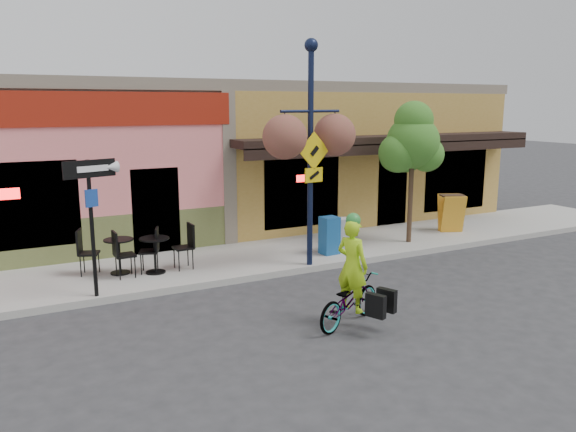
# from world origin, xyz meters

# --- Properties ---
(ground) EXTENTS (90.00, 90.00, 0.00)m
(ground) POSITION_xyz_m (0.00, 0.00, 0.00)
(ground) COLOR #2D2D30
(ground) RESTS_ON ground
(sidewalk) EXTENTS (24.00, 3.00, 0.15)m
(sidewalk) POSITION_xyz_m (0.00, 2.00, 0.07)
(sidewalk) COLOR #9E9B93
(sidewalk) RESTS_ON ground
(curb) EXTENTS (24.00, 0.12, 0.15)m
(curb) POSITION_xyz_m (0.00, 0.55, 0.07)
(curb) COLOR #A8A59E
(curb) RESTS_ON ground
(building) EXTENTS (18.20, 8.20, 4.50)m
(building) POSITION_xyz_m (0.00, 7.50, 2.25)
(building) COLOR #F67979
(building) RESTS_ON ground
(bicycle) EXTENTS (1.81, 1.22, 0.90)m
(bicycle) POSITION_xyz_m (-1.12, -2.54, 0.45)
(bicycle) COLOR maroon
(bicycle) RESTS_ON ground
(cyclist_rider) EXTENTS (0.60, 0.71, 1.66)m
(cyclist_rider) POSITION_xyz_m (-1.07, -2.54, 0.83)
(cyclist_rider) COLOR #A8E117
(cyclist_rider) RESTS_ON ground
(lamp_post) EXTENTS (1.72, 0.89, 5.14)m
(lamp_post) POSITION_xyz_m (-0.11, 0.65, 2.72)
(lamp_post) COLOR #101732
(lamp_post) RESTS_ON sidewalk
(one_way_sign) EXTENTS (1.05, 0.52, 2.69)m
(one_way_sign) POSITION_xyz_m (-4.93, 0.65, 1.49)
(one_way_sign) COLOR black
(one_way_sign) RESTS_ON sidewalk
(cafe_set_left) EXTENTS (1.91, 1.40, 1.03)m
(cafe_set_left) POSITION_xyz_m (-4.22, 1.96, 0.67)
(cafe_set_left) COLOR black
(cafe_set_left) RESTS_ON sidewalk
(cafe_set_right) EXTENTS (1.79, 0.94, 1.05)m
(cafe_set_right) POSITION_xyz_m (-3.51, 1.65, 0.68)
(cafe_set_right) COLOR black
(cafe_set_right) RESTS_ON sidewalk
(newspaper_box_blue) EXTENTS (0.45, 0.41, 0.95)m
(newspaper_box_blue) POSITION_xyz_m (0.81, 1.27, 0.62)
(newspaper_box_blue) COLOR #174F8D
(newspaper_box_blue) RESTS_ON sidewalk
(newspaper_box_grey) EXTENTS (0.51, 0.49, 0.87)m
(newspaper_box_grey) POSITION_xyz_m (1.24, 1.31, 0.58)
(newspaper_box_grey) COLOR #B7B7B7
(newspaper_box_grey) RESTS_ON sidewalk
(street_tree) EXTENTS (1.58, 1.58, 3.85)m
(street_tree) POSITION_xyz_m (3.41, 1.34, 2.07)
(street_tree) COLOR #3D7A26
(street_tree) RESTS_ON sidewalk
(sandwich_board) EXTENTS (0.80, 0.71, 1.11)m
(sandwich_board) POSITION_xyz_m (5.26, 1.60, 0.70)
(sandwich_board) COLOR orange
(sandwich_board) RESTS_ON sidewalk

